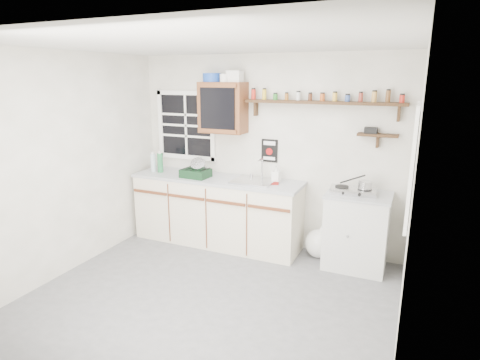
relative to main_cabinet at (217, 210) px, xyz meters
The scene contains 18 objects.
room 1.63m from the main_cabinet, 65.77° to the right, with size 3.64×3.24×2.54m.
main_cabinet is the anchor object (origin of this frame).
right_cabinet 1.84m from the main_cabinet, ahead, with size 0.73×0.57×0.91m.
sink 0.71m from the main_cabinet, ahead, with size 0.52×0.44×0.29m.
upper_cabinet 1.37m from the main_cabinet, 76.32° to the left, with size 0.60×0.32×0.65m.
upper_cabinet_clutter 1.75m from the main_cabinet, 85.34° to the left, with size 0.53×0.24×0.14m.
spice_shelf 1.98m from the main_cabinet, ahead, with size 1.91×0.18×0.35m.
secondary_shelf 2.25m from the main_cabinet, ahead, with size 0.45×0.16×0.24m.
warning_sign 1.08m from the main_cabinet, 24.36° to the left, with size 0.22×0.02×0.30m.
window_back 1.28m from the main_cabinet, 155.10° to the left, with size 0.93×0.03×0.98m.
window_right 2.68m from the main_cabinet, 17.55° to the right, with size 0.03×0.78×1.08m.
water_bottles 1.09m from the main_cabinet, behind, with size 0.19×0.08×0.30m.
dish_rack 0.61m from the main_cabinet, 159.43° to the right, with size 0.37×0.29×0.27m.
soap_bottle 0.99m from the main_cabinet, ahead, with size 0.10×0.10×0.21m, color silver.
rag 0.92m from the main_cabinet, ahead, with size 0.13×0.11×0.02m, color maroon.
hotplate 1.83m from the main_cabinet, ahead, with size 0.53×0.32×0.07m.
saucepan 1.97m from the main_cabinet, ahead, with size 0.38×0.20×0.16m.
trash_bag 1.42m from the main_cabinet, ahead, with size 0.38×0.35×0.44m.
Camera 1 is at (1.79, -3.28, 2.21)m, focal length 30.00 mm.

